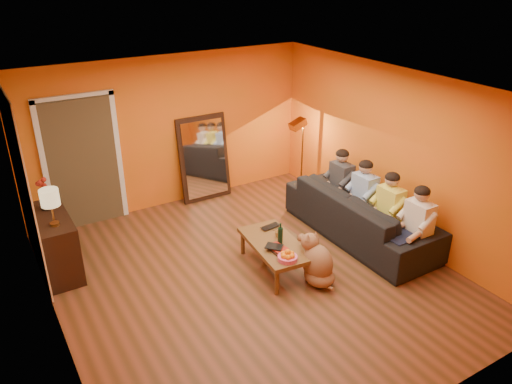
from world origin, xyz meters
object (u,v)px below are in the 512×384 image
table_lamp (52,208)px  person_mid_right (364,197)px  vase (46,202)px  mirror_frame (204,158)px  tumbler (278,234)px  laptop (272,228)px  sideboard (56,243)px  person_far_right (341,184)px  person_mid_left (389,211)px  sofa (360,214)px  wine_bottle (280,233)px  person_far_left (418,226)px  dog (318,259)px  floor_lamp (302,158)px  coffee_table (275,255)px

table_lamp → person_mid_right: bearing=-13.6°
vase → mirror_frame: bearing=16.6°
tumbler → laptop: (0.06, 0.23, -0.03)m
sideboard → person_far_right: 4.45m
person_mid_left → tumbler: person_mid_left is taller
sofa → wine_bottle: 1.60m
person_far_left → person_mid_left: size_ratio=1.00×
dog → person_mid_left: 1.49m
sideboard → person_far_right: size_ratio=0.97×
sideboard → mirror_frame: bearing=21.2°
person_mid_left → wine_bottle: size_ratio=3.94×
person_far_left → person_mid_left: 0.55m
table_lamp → floor_lamp: bearing=7.2°
sofa → vase: 4.61m
table_lamp → coffee_table: table_lamp is taller
dog → person_mid_left: person_mid_left is taller
sideboard → laptop: 3.03m
mirror_frame → person_far_right: size_ratio=1.25×
person_mid_left → laptop: bearing=155.6°
person_far_left → person_mid_right: (0.00, 1.10, 0.00)m
person_far_left → person_mid_right: 1.10m
mirror_frame → sideboard: mirror_frame is taller
coffee_table → table_lamp: bearing=160.5°
table_lamp → floor_lamp: 4.39m
coffee_table → dog: size_ratio=1.70×
sofa → person_far_left: size_ratio=2.15×
person_mid_right → floor_lamp: bearing=91.1°
person_mid_left → floor_lamp: bearing=90.8°
mirror_frame → laptop: bearing=-90.2°
table_lamp → person_far_left: size_ratio=0.42×
coffee_table → person_mid_right: (1.77, 0.18, 0.40)m
person_far_left → vase: (-4.37, 2.71, 0.34)m
table_lamp → sofa: table_lamp is taller
table_lamp → sofa: bearing=-15.3°
vase → coffee_table: bearing=-34.5°
mirror_frame → person_mid_left: (1.58, -2.99, -0.15)m
wine_bottle → laptop: 0.44m
person_mid_right → mirror_frame: bearing=122.9°
mirror_frame → floor_lamp: (1.55, -0.83, -0.04)m
sideboard → vase: size_ratio=5.65×
person_far_left → person_far_right: bearing=90.0°
table_lamp → dog: bearing=-31.8°
coffee_table → dog: bearing=-55.4°
person_far_left → person_mid_right: same height
sideboard → table_lamp: size_ratio=2.31×
floor_lamp → person_mid_right: size_ratio=1.18×
person_far_right → table_lamp: bearing=173.4°
table_lamp → wine_bottle: size_ratio=1.65×
laptop → person_far_left: bearing=-45.1°
sofa → person_far_left: person_far_left is taller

